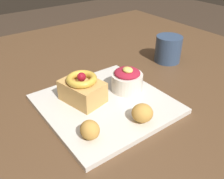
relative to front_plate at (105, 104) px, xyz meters
name	(u,v)px	position (x,y,z in m)	size (l,w,h in m)	color
dining_table	(161,114)	(0.03, 0.18, -0.09)	(1.39, 1.02, 0.73)	brown
front_plate	(105,104)	(0.00, 0.00, 0.00)	(0.29, 0.29, 0.01)	silver
cake_slice	(82,89)	(-0.04, -0.04, 0.04)	(0.11, 0.09, 0.08)	tan
berry_ramekin	(127,80)	(-0.01, 0.08, 0.04)	(0.08, 0.08, 0.07)	silver
fritter_front	(90,130)	(0.08, -0.10, 0.03)	(0.04, 0.04, 0.04)	gold
fritter_middle	(142,113)	(0.11, 0.02, 0.03)	(0.05, 0.05, 0.04)	gold
coffee_mug	(168,49)	(-0.09, 0.32, 0.04)	(0.08, 0.08, 0.09)	#334766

